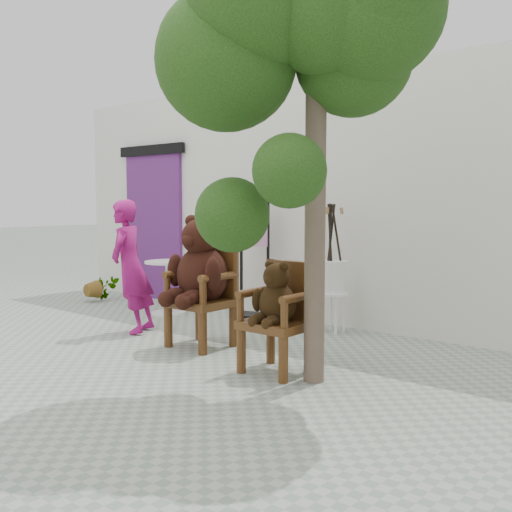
% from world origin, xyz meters
% --- Properties ---
extents(ground_plane, '(60.00, 60.00, 0.00)m').
position_xyz_m(ground_plane, '(0.00, 0.00, 0.00)').
color(ground_plane, gray).
rests_on(ground_plane, ground).
extents(back_wall, '(9.00, 1.00, 3.00)m').
position_xyz_m(back_wall, '(0.00, 3.10, 1.50)').
color(back_wall, silver).
rests_on(back_wall, ground).
extents(doorway, '(1.40, 0.11, 2.33)m').
position_xyz_m(doorway, '(-3.00, 2.58, 1.16)').
color(doorway, '#562062').
rests_on(doorway, ground).
extents(chair_big, '(0.66, 0.71, 1.34)m').
position_xyz_m(chair_big, '(-0.25, 0.83, 0.75)').
color(chair_big, '#41230D').
rests_on(chair_big, ground).
extents(chair_small, '(0.55, 0.52, 0.97)m').
position_xyz_m(chair_small, '(0.92, 0.62, 0.58)').
color(chair_small, '#41230D').
rests_on(chair_small, ground).
extents(person, '(0.56, 0.65, 1.49)m').
position_xyz_m(person, '(-1.34, 0.81, 0.75)').
color(person, '#951262').
rests_on(person, ground).
extents(cafe_table, '(0.60, 0.60, 0.70)m').
position_xyz_m(cafe_table, '(-1.85, 1.82, 0.44)').
color(cafe_table, white).
rests_on(cafe_table, ground).
extents(display_stand, '(0.54, 0.48, 1.51)m').
position_xyz_m(display_stand, '(-0.77, 2.30, 0.58)').
color(display_stand, black).
rests_on(display_stand, ground).
extents(stool_bucket, '(0.32, 0.32, 1.45)m').
position_xyz_m(stool_bucket, '(0.42, 2.27, 0.64)').
color(stool_bucket, white).
rests_on(stool_bucket, ground).
extents(tree, '(2.10, 1.69, 3.48)m').
position_xyz_m(tree, '(1.40, 0.37, 2.75)').
color(tree, '#4C3B2E').
rests_on(tree, ground).
extents(potted_plant, '(0.41, 0.36, 0.45)m').
position_xyz_m(potted_plant, '(-3.40, 1.86, 0.23)').
color(potted_plant, black).
rests_on(potted_plant, ground).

